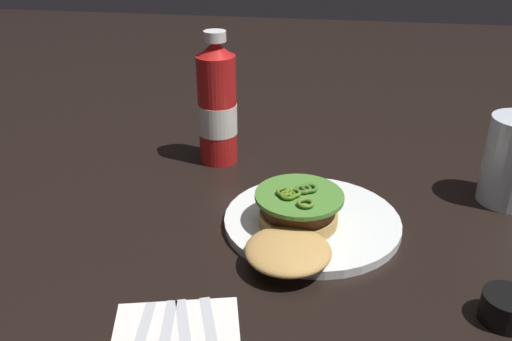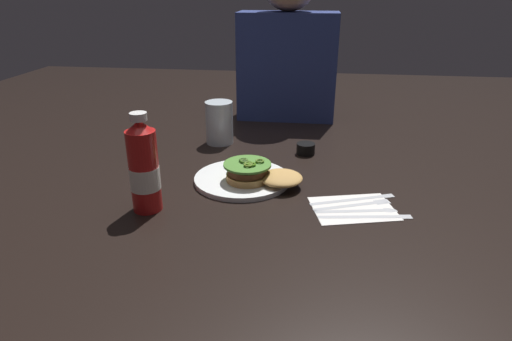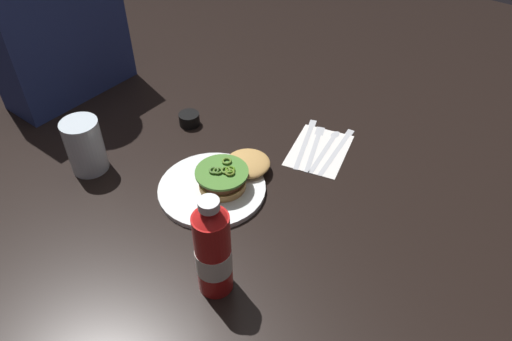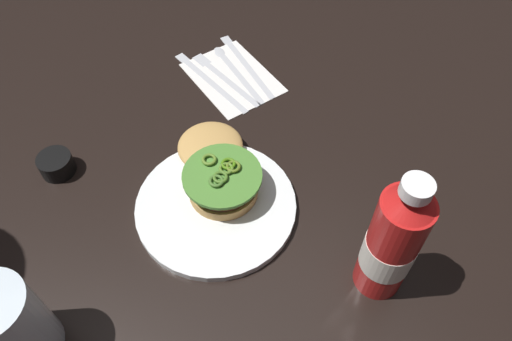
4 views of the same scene
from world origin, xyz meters
name	(u,v)px [view 2 (image 2 of 4)]	position (x,y,z in m)	size (l,w,h in m)	color
ground_plane	(253,175)	(0.00, 0.00, 0.00)	(3.00, 3.00, 0.00)	black
dinner_plate	(242,179)	(-0.02, -0.05, 0.01)	(0.25, 0.25, 0.01)	white
burger_sandwich	(260,174)	(0.03, -0.07, 0.03)	(0.20, 0.12, 0.05)	tan
ketchup_bottle	(144,169)	(-0.21, -0.23, 0.10)	(0.07, 0.07, 0.23)	red
water_glass	(219,123)	(-0.14, 0.24, 0.07)	(0.09, 0.09, 0.13)	silver
condiment_cup	(306,149)	(0.14, 0.18, 0.02)	(0.06, 0.06, 0.03)	black
napkin	(353,208)	(0.26, -0.16, 0.00)	(0.18, 0.14, 0.00)	white
steak_knife	(371,215)	(0.29, -0.20, 0.00)	(0.21, 0.04, 0.00)	silver
spoon_utensil	(368,209)	(0.29, -0.17, 0.00)	(0.19, 0.05, 0.00)	silver
fork_utensil	(359,203)	(0.27, -0.14, 0.00)	(0.18, 0.09, 0.00)	silver
butter_knife	(358,198)	(0.27, -0.11, 0.00)	(0.21, 0.09, 0.00)	silver
diner_person	(288,47)	(0.05, 0.57, 0.26)	(0.36, 0.19, 0.57)	navy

